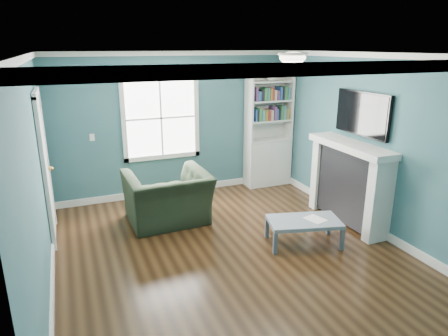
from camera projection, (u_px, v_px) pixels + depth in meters
name	position (u px, v px, depth m)	size (l,w,h in m)	color
floor	(230.00, 252.00, 5.44)	(5.00, 5.00, 0.00)	black
room_walls	(231.00, 138.00, 4.97)	(5.00, 5.00, 5.00)	#305966
trim	(230.00, 165.00, 5.08)	(4.50, 5.00, 2.60)	white
window	(161.00, 118.00, 7.11)	(1.40, 0.06, 1.50)	white
bookshelf	(268.00, 139.00, 7.84)	(0.90, 0.35, 2.31)	silver
fireplace	(349.00, 184.00, 6.17)	(0.44, 1.58, 1.30)	black
tv	(362.00, 114.00, 5.89)	(0.06, 1.10, 0.65)	black
door	(45.00, 166.00, 5.57)	(0.12, 0.98, 2.17)	silver
ceiling_fixture	(293.00, 57.00, 5.10)	(0.38, 0.38, 0.15)	white
light_switch	(92.00, 137.00, 6.75)	(0.08, 0.01, 0.12)	white
recliner	(167.00, 190.00, 6.21)	(1.24, 0.81, 1.09)	black
coffee_table	(304.00, 223.00, 5.58)	(1.09, 0.77, 0.36)	#4F555F
paper_sheet	(315.00, 219.00, 5.59)	(0.22, 0.28, 0.00)	white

